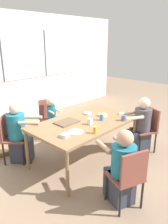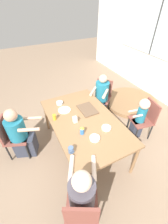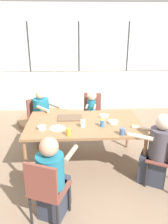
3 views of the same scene
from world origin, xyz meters
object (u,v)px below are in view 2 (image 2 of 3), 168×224
bowl_white_shallow (106,128)px  bowl_fruit (60,103)px  chair_for_man_blue_shirt (11,135)px  person_man_blue_shirt (21,135)px  coffee_mug (71,150)px  folded_table_stack (131,102)px  person_woman_green_shirt (82,197)px  sippy_cup (82,130)px  bowl_cereal (95,138)px  person_man_teal_shirt (101,98)px  milk_carton_small (75,120)px  chair_for_toddler (146,117)px  person_toddler (139,119)px  chair_for_man_teal_shirt (103,94)px  chair_for_woman_green_shirt (82,212)px  juice_glass (54,117)px

bowl_white_shallow → bowl_fruit: 1.09m
chair_for_man_blue_shirt → person_man_blue_shirt: size_ratio=0.81×
coffee_mug → bowl_fruit: 1.19m
chair_for_man_blue_shirt → folded_table_stack: chair_for_man_blue_shirt is taller
person_woman_green_shirt → folded_table_stack: (-1.83, 2.45, -0.45)m
person_woman_green_shirt → sippy_cup: size_ratio=7.45×
person_woman_green_shirt → bowl_cereal: bearing=76.6°
person_man_blue_shirt → bowl_cereal: 1.39m
folded_table_stack → person_woman_green_shirt: bearing=-53.3°
person_man_teal_shirt → milk_carton_small: bearing=84.3°
chair_for_toddler → folded_table_stack: bearing=-19.5°
person_toddler → coffee_mug: bearing=111.2°
chair_for_man_teal_shirt → bowl_cereal: chair_for_man_teal_shirt is taller
chair_for_woman_green_shirt → juice_glass: (-1.41, 0.17, 0.30)m
coffee_mug → bowl_cereal: bearing=98.1°
chair_for_toddler → person_man_teal_shirt: person_man_teal_shirt is taller
chair_for_woman_green_shirt → chair_for_toddler: (-0.93, 1.92, 0.00)m
chair_for_woman_green_shirt → sippy_cup: 1.06m
person_toddler → milk_carton_small: 1.37m
person_man_teal_shirt → bowl_white_shallow: size_ratio=7.13×
chair_for_woman_green_shirt → chair_for_man_teal_shirt: 2.61m
chair_for_man_blue_shirt → juice_glass: juice_glass is taller
chair_for_woman_green_shirt → bowl_white_shallow: bearing=71.8°
chair_for_woman_green_shirt → coffee_mug: bearing=104.4°
chair_for_toddler → person_man_blue_shirt: 2.47m
coffee_mug → bowl_fruit: bearing=168.2°
sippy_cup → milk_carton_small: (-0.29, 0.01, -0.02)m
milk_carton_small → bowl_fruit: 0.62m
bowl_cereal → bowl_fruit: bearing=-171.2°
bowl_fruit → folded_table_stack: bowl_fruit is taller
bowl_fruit → chair_for_toddler: bearing=59.8°
chair_for_man_blue_shirt → chair_for_toddler: 2.64m
chair_for_woman_green_shirt → person_toddler: (-0.96, 1.77, -0.02)m
chair_for_man_blue_shirt → person_woman_green_shirt: (1.51, 0.69, -0.02)m
person_woman_green_shirt → milk_carton_small: 1.16m
person_man_blue_shirt → juice_glass: 0.73m
chair_for_woman_green_shirt → chair_for_toddler: 2.13m
sippy_cup → person_woman_green_shirt: bearing=-26.3°
chair_for_man_blue_shirt → sippy_cup: bearing=76.0°
person_man_teal_shirt → coffee_mug: person_man_teal_shirt is taller
chair_for_man_teal_shirt → person_woman_green_shirt: 2.45m
chair_for_woman_green_shirt → person_toddler: 2.02m
chair_for_toddler → person_man_teal_shirt: bearing=34.1°
chair_for_toddler → bowl_fruit: bearing=70.3°
person_woman_green_shirt → person_man_teal_shirt: (-1.80, 1.40, -0.01)m
chair_for_toddler → person_woman_green_shirt: person_woman_green_shirt is taller
chair_for_man_blue_shirt → chair_for_man_teal_shirt: bearing=121.9°
sippy_cup → bowl_fruit: 0.92m
chair_for_woman_green_shirt → folded_table_stack: (-1.97, 2.53, -0.47)m
chair_for_toddler → folded_table_stack: 1.29m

